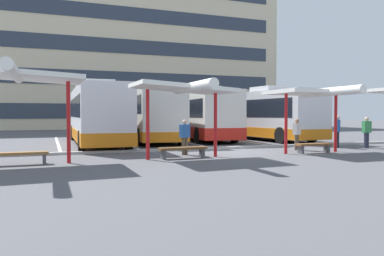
% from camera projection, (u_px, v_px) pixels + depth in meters
% --- Properties ---
extents(ground_plane, '(160.00, 160.00, 0.00)m').
position_uv_depth(ground_plane, '(233.00, 152.00, 17.82)').
color(ground_plane, '#515156').
extents(terminal_building, '(44.37, 15.59, 22.47)m').
position_uv_depth(terminal_building, '(110.00, 57.00, 53.02)').
color(terminal_building, beige).
rests_on(terminal_building, ground).
extents(coach_bus_0, '(2.73, 11.63, 3.64)m').
position_uv_depth(coach_bus_0, '(97.00, 115.00, 22.50)').
color(coach_bus_0, silver).
rests_on(coach_bus_0, ground).
extents(coach_bus_1, '(3.70, 11.98, 3.76)m').
position_uv_depth(coach_bus_1, '(149.00, 114.00, 25.81)').
color(coach_bus_1, silver).
rests_on(coach_bus_1, ground).
extents(coach_bus_2, '(3.45, 10.48, 3.62)m').
position_uv_depth(coach_bus_2, '(200.00, 116.00, 26.67)').
color(coach_bus_2, silver).
rests_on(coach_bus_2, ground).
extents(coach_bus_3, '(3.48, 12.46, 3.67)m').
position_uv_depth(coach_bus_3, '(255.00, 115.00, 27.52)').
color(coach_bus_3, silver).
rests_on(coach_bus_3, ground).
extents(lane_stripe_0, '(0.16, 14.00, 0.01)m').
position_uv_depth(lane_stripe_0, '(58.00, 143.00, 23.01)').
color(lane_stripe_0, white).
rests_on(lane_stripe_0, ground).
extents(lane_stripe_1, '(0.16, 14.00, 0.01)m').
position_uv_depth(lane_stripe_1, '(120.00, 142.00, 24.35)').
color(lane_stripe_1, white).
rests_on(lane_stripe_1, ground).
extents(lane_stripe_2, '(0.16, 14.00, 0.01)m').
position_uv_depth(lane_stripe_2, '(176.00, 140.00, 25.69)').
color(lane_stripe_2, white).
rests_on(lane_stripe_2, ground).
extents(lane_stripe_3, '(0.16, 14.00, 0.01)m').
position_uv_depth(lane_stripe_3, '(227.00, 139.00, 27.03)').
color(lane_stripe_3, white).
rests_on(lane_stripe_3, ground).
extents(lane_stripe_4, '(0.16, 14.00, 0.01)m').
position_uv_depth(lane_stripe_4, '(272.00, 138.00, 28.37)').
color(lane_stripe_4, white).
rests_on(lane_stripe_4, ground).
extents(waiting_shelter_0, '(4.36, 4.99, 3.31)m').
position_uv_depth(waiting_shelter_0, '(16.00, 77.00, 12.82)').
color(waiting_shelter_0, red).
rests_on(waiting_shelter_0, ground).
extents(bench_0, '(2.00, 0.46, 0.45)m').
position_uv_depth(bench_0, '(18.00, 155.00, 13.26)').
color(bench_0, brown).
rests_on(bench_0, ground).
extents(waiting_shelter_1, '(3.89, 4.41, 3.02)m').
position_uv_depth(waiting_shelter_1, '(185.00, 90.00, 14.99)').
color(waiting_shelter_1, red).
rests_on(waiting_shelter_1, ground).
extents(bench_1, '(2.02, 0.52, 0.45)m').
position_uv_depth(bench_1, '(183.00, 150.00, 15.30)').
color(bench_1, brown).
rests_on(bench_1, ground).
extents(waiting_shelter_2, '(3.77, 4.37, 2.93)m').
position_uv_depth(waiting_shelter_2, '(316.00, 94.00, 17.16)').
color(waiting_shelter_2, red).
rests_on(waiting_shelter_2, ground).
extents(bench_2, '(1.73, 0.45, 0.45)m').
position_uv_depth(bench_2, '(314.00, 146.00, 17.31)').
color(bench_2, brown).
rests_on(bench_2, ground).
extents(platform_kerb, '(44.00, 0.24, 0.12)m').
position_uv_depth(platform_kerb, '(219.00, 148.00, 19.29)').
color(platform_kerb, '#ADADA8').
rests_on(platform_kerb, ground).
extents(waiting_passenger_0, '(0.51, 0.50, 1.71)m').
position_uv_depth(waiting_passenger_0, '(338.00, 129.00, 20.07)').
color(waiting_passenger_0, black).
rests_on(waiting_passenger_0, ground).
extents(waiting_passenger_1, '(0.49, 0.35, 1.54)m').
position_uv_depth(waiting_passenger_1, '(185.00, 135.00, 16.59)').
color(waiting_passenger_1, brown).
rests_on(waiting_passenger_1, ground).
extents(waiting_passenger_2, '(0.50, 0.39, 1.54)m').
position_uv_depth(waiting_passenger_2, '(297.00, 132.00, 18.78)').
color(waiting_passenger_2, brown).
rests_on(waiting_passenger_2, ground).
extents(waiting_passenger_3, '(0.48, 0.24, 1.64)m').
position_uv_depth(waiting_passenger_3, '(367.00, 130.00, 19.88)').
color(waiting_passenger_3, '#33384C').
rests_on(waiting_passenger_3, ground).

